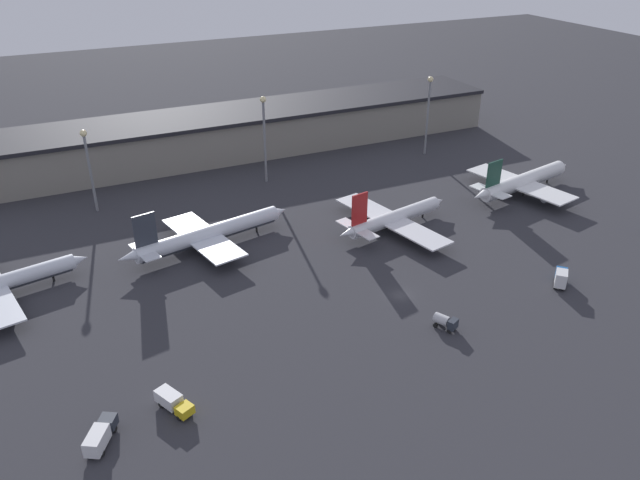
{
  "coord_description": "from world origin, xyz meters",
  "views": [
    {
      "loc": [
        -62.09,
        -92.64,
        71.71
      ],
      "look_at": [
        -9.61,
        19.37,
        6.0
      ],
      "focal_mm": 35.0,
      "sensor_mm": 36.0,
      "label": 1
    }
  ],
  "objects_px": {
    "airplane_1": "(208,234)",
    "service_vehicle_4": "(100,436)",
    "service_vehicle_3": "(561,277)",
    "service_vehicle_1": "(445,321)",
    "airplane_3": "(523,182)",
    "airplane_2": "(393,218)",
    "service_vehicle_0": "(173,401)"
  },
  "relations": [
    {
      "from": "service_vehicle_0",
      "to": "service_vehicle_3",
      "type": "bearing_deg",
      "value": 66.12
    },
    {
      "from": "airplane_1",
      "to": "airplane_2",
      "type": "xyz_separation_m",
      "value": [
        45.05,
        -10.45,
        -0.35
      ]
    },
    {
      "from": "airplane_2",
      "to": "service_vehicle_3",
      "type": "xyz_separation_m",
      "value": [
        18.46,
        -38.67,
        -0.89
      ]
    },
    {
      "from": "service_vehicle_0",
      "to": "service_vehicle_3",
      "type": "xyz_separation_m",
      "value": [
        84.18,
        2.05,
        0.48
      ]
    },
    {
      "from": "airplane_3",
      "to": "service_vehicle_0",
      "type": "bearing_deg",
      "value": -170.11
    },
    {
      "from": "airplane_2",
      "to": "airplane_3",
      "type": "distance_m",
      "value": 44.93
    },
    {
      "from": "airplane_3",
      "to": "airplane_2",
      "type": "bearing_deg",
      "value": 172.76
    },
    {
      "from": "airplane_2",
      "to": "service_vehicle_4",
      "type": "xyz_separation_m",
      "value": [
        -77.41,
        -43.58,
        -1.18
      ]
    },
    {
      "from": "airplane_1",
      "to": "service_vehicle_3",
      "type": "bearing_deg",
      "value": -49.75
    },
    {
      "from": "airplane_1",
      "to": "airplane_2",
      "type": "relative_size",
      "value": 1.21
    },
    {
      "from": "airplane_1",
      "to": "service_vehicle_3",
      "type": "distance_m",
      "value": 80.31
    },
    {
      "from": "service_vehicle_0",
      "to": "service_vehicle_4",
      "type": "distance_m",
      "value": 12.04
    },
    {
      "from": "service_vehicle_1",
      "to": "airplane_3",
      "type": "bearing_deg",
      "value": 101.36
    },
    {
      "from": "service_vehicle_3",
      "to": "service_vehicle_4",
      "type": "bearing_deg",
      "value": 138.8
    },
    {
      "from": "airplane_3",
      "to": "service_vehicle_3",
      "type": "relative_size",
      "value": 7.27
    },
    {
      "from": "service_vehicle_0",
      "to": "service_vehicle_3",
      "type": "relative_size",
      "value": 1.34
    },
    {
      "from": "airplane_1",
      "to": "service_vehicle_4",
      "type": "height_order",
      "value": "airplane_1"
    },
    {
      "from": "airplane_1",
      "to": "service_vehicle_4",
      "type": "distance_m",
      "value": 63.0
    },
    {
      "from": "airplane_2",
      "to": "service_vehicle_1",
      "type": "xyz_separation_m",
      "value": [
        -13.0,
        -40.97,
        -1.41
      ]
    },
    {
      "from": "airplane_1",
      "to": "service_vehicle_0",
      "type": "bearing_deg",
      "value": -124.02
    },
    {
      "from": "airplane_3",
      "to": "service_vehicle_3",
      "type": "height_order",
      "value": "airplane_3"
    },
    {
      "from": "service_vehicle_3",
      "to": "service_vehicle_4",
      "type": "relative_size",
      "value": 0.73
    },
    {
      "from": "airplane_3",
      "to": "service_vehicle_3",
      "type": "bearing_deg",
      "value": -133.84
    },
    {
      "from": "service_vehicle_3",
      "to": "airplane_1",
      "type": "bearing_deg",
      "value": 98.14
    },
    {
      "from": "service_vehicle_3",
      "to": "service_vehicle_4",
      "type": "distance_m",
      "value": 96.0
    },
    {
      "from": "airplane_1",
      "to": "service_vehicle_0",
      "type": "height_order",
      "value": "airplane_1"
    },
    {
      "from": "service_vehicle_3",
      "to": "service_vehicle_4",
      "type": "xyz_separation_m",
      "value": [
        -95.87,
        -4.91,
        -0.29
      ]
    },
    {
      "from": "service_vehicle_1",
      "to": "service_vehicle_3",
      "type": "height_order",
      "value": "service_vehicle_3"
    },
    {
      "from": "airplane_2",
      "to": "service_vehicle_3",
      "type": "relative_size",
      "value": 6.36
    },
    {
      "from": "airplane_2",
      "to": "service_vehicle_3",
      "type": "bearing_deg",
      "value": -76.51
    },
    {
      "from": "service_vehicle_1",
      "to": "service_vehicle_3",
      "type": "xyz_separation_m",
      "value": [
        31.46,
        2.29,
        0.52
      ]
    },
    {
      "from": "airplane_3",
      "to": "service_vehicle_1",
      "type": "xyz_separation_m",
      "value": [
        -57.77,
        -44.72,
        -2.01
      ]
    }
  ]
}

